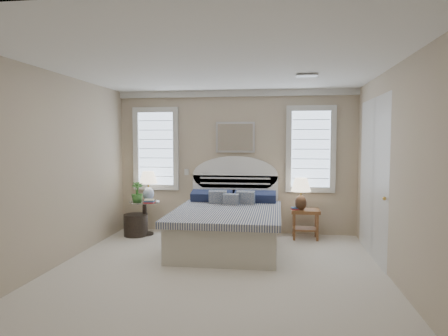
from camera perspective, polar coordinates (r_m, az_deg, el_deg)
floor at (r=5.40m, az=-1.38°, el=-15.09°), size 4.50×5.00×0.01m
ceiling at (r=5.19m, az=-1.43°, el=14.38°), size 4.50×5.00×0.01m
wall_back at (r=7.59m, az=1.63°, el=0.86°), size 4.50×0.02×2.70m
wall_left at (r=5.91m, az=-23.47°, el=-0.36°), size 0.02×5.00×2.70m
wall_right at (r=5.25m, az=23.63°, el=-0.88°), size 0.02×5.00×2.70m
crown_molding at (r=7.59m, az=1.62°, el=10.62°), size 4.50×0.08×0.12m
hvac_vent at (r=5.92m, az=11.73°, el=12.81°), size 0.30×0.20×0.02m
switch_plate at (r=7.75m, az=-5.38°, el=-0.57°), size 0.08×0.01×0.12m
window_left at (r=7.88m, az=-9.67°, el=2.74°), size 0.90×0.06×1.60m
window_right at (r=7.54m, az=12.27°, el=2.65°), size 0.90×0.06×1.60m
painting at (r=7.54m, az=1.61°, el=4.41°), size 0.74×0.04×0.58m
closet_door at (r=6.42m, az=20.51°, el=-1.31°), size 0.02×1.80×2.40m
bed at (r=6.69m, az=0.64°, el=-7.91°), size 1.72×2.28×1.47m
side_table_left at (r=7.63m, az=-11.26°, el=-6.50°), size 0.56×0.56×0.63m
nightstand_right at (r=7.33m, az=11.54°, el=-6.93°), size 0.50×0.40×0.53m
floor_pot at (r=7.63m, az=-12.48°, el=-7.94°), size 0.46×0.46×0.40m
lamp_left at (r=7.64m, az=-10.76°, el=-2.05°), size 0.41×0.41×0.56m
lamp_right at (r=7.21m, az=10.93°, el=-3.14°), size 0.38×0.38×0.57m
potted_plant at (r=7.45m, az=-12.30°, el=-3.40°), size 0.27×0.27×0.37m
books_left at (r=7.32m, az=-10.62°, el=-4.71°), size 0.19×0.14×0.07m
books_right at (r=7.24m, az=10.26°, el=-5.71°), size 0.20×0.17×0.04m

